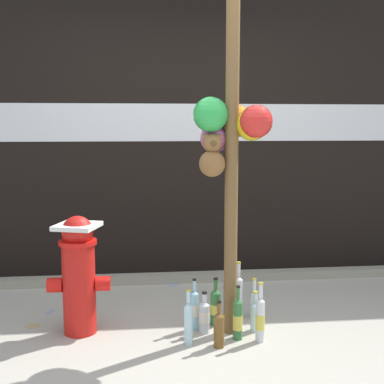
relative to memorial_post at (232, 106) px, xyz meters
The scene contains 18 objects.
ground_plane 1.60m from the memorial_post, 124.24° to the right, with size 14.00×14.00×0.00m, color #ADA899.
building_wall 1.58m from the memorial_post, 97.05° to the left, with size 10.00×0.21×3.05m.
curb_strip 1.92m from the memorial_post, 99.45° to the left, with size 8.00×0.12×0.08m, color gray.
memorial_post is the anchor object (origin of this frame).
fire_hydrant 1.54m from the memorial_post, behind, with size 0.43×0.34×0.83m.
bottle_0 1.46m from the memorial_post, behind, with size 0.07×0.07×0.29m.
bottle_1 1.44m from the memorial_post, 164.89° to the left, with size 0.06×0.06×0.37m.
bottle_2 1.49m from the memorial_post, 45.97° to the left, with size 0.06×0.06×0.30m.
bottle_3 1.46m from the memorial_post, ahead, with size 0.07×0.07×0.29m.
bottle_4 1.43m from the memorial_post, 74.72° to the right, with size 0.07×0.07×0.37m.
bottle_5 1.42m from the memorial_post, 65.63° to the left, with size 0.07×0.07×0.43m.
bottle_6 1.44m from the memorial_post, 120.68° to the left, with size 0.08×0.08×0.35m.
bottle_7 1.46m from the memorial_post, 150.46° to the right, with size 0.06×0.06×0.38m.
bottle_8 1.43m from the memorial_post, 45.52° to the right, with size 0.06×0.06×0.41m.
bottle_9 1.46m from the memorial_post, 115.27° to the right, with size 0.07×0.07×0.31m.
litter_0 2.11m from the memorial_post, 158.83° to the left, with size 0.10×0.04×0.01m, color #8C99B2.
litter_1 1.94m from the memorial_post, 107.72° to the left, with size 0.15×0.07×0.01m, color #8C99B2.
litter_2 2.11m from the memorial_post, behind, with size 0.09×0.09×0.01m, color tan.
Camera 1 is at (-0.42, -3.03, 1.45)m, focal length 46.85 mm.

